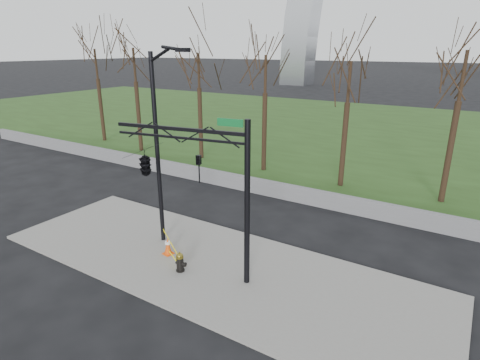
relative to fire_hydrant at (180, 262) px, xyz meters
The scene contains 10 objects.
ground 1.26m from the fire_hydrant, 63.35° to the left, with size 500.00×500.00×0.00m, color black.
sidewalk 1.25m from the fire_hydrant, 63.35° to the left, with size 18.00×6.00×0.10m, color slate.
grass_strip 31.06m from the fire_hydrant, 89.03° to the left, with size 120.00×40.00×0.06m, color #253F17.
guardrail 9.06m from the fire_hydrant, 86.67° to the left, with size 60.00×0.30×0.90m, color #59595B.
tree_row 14.12m from the fire_hydrant, 105.72° to the left, with size 37.60×4.00×8.81m.
fire_hydrant is the anchor object (origin of this frame).
traffic_cone 1.46m from the fire_hydrant, 150.34° to the left, with size 0.43×0.43×0.73m.
street_light 4.96m from the fire_hydrant, 143.97° to the left, with size 2.36×0.70×8.21m.
traffic_signal_mast 3.75m from the fire_hydrant, 167.07° to the left, with size 5.04×2.54×6.00m.
caution_tape 1.18m from the fire_hydrant, 146.94° to the left, with size 2.32×1.58×0.41m.
Camera 1 is at (8.23, -10.80, 8.13)m, focal length 29.26 mm.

